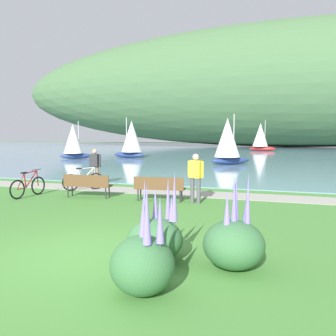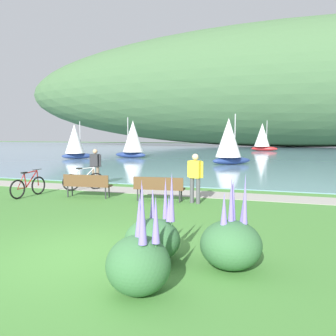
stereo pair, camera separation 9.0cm
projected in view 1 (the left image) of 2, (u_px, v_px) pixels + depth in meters
name	position (u px, v px, depth m)	size (l,w,h in m)	color
ground_plane	(81.00, 256.00, 6.62)	(200.00, 200.00, 0.00)	#478438
bay_water	(253.00, 150.00, 53.16)	(180.00, 80.00, 0.04)	#6B8EA8
distant_hillside	(288.00, 85.00, 66.07)	(118.48, 28.00, 23.92)	#42663D
shoreline_path	(183.00, 193.00, 13.74)	(60.00, 1.50, 0.01)	#A39E93
park_bench_near_camera	(87.00, 184.00, 12.71)	(1.84, 0.65, 0.88)	brown
park_bench_further_along	(159.00, 187.00, 12.02)	(1.84, 0.65, 0.88)	brown
bicycle_leaning_near_bench	(28.00, 186.00, 12.90)	(0.20, 1.77, 1.01)	black
bicycle_beside_path	(83.00, 181.00, 14.49)	(1.35, 1.23, 1.01)	black
person_at_shoreline	(95.00, 165.00, 15.64)	(0.61, 0.25, 1.71)	#72604C
person_on_the_grass	(196.00, 175.00, 11.63)	(0.59, 0.31, 1.71)	#4C4C51
echium_bush_closest_to_camera	(155.00, 238.00, 6.32)	(1.05, 1.05, 1.67)	#386B3D
echium_bush_beside_closest	(143.00, 263.00, 4.98)	(0.96, 0.96, 1.66)	#386B3D
echium_bush_mid_cluster	(234.00, 242.00, 5.95)	(1.08, 1.08, 1.70)	#386B3D
sailboat_nearest_to_shore	(228.00, 141.00, 26.66)	(3.27, 3.05, 3.98)	navy
sailboat_mid_bay	(261.00, 137.00, 49.92)	(3.85, 2.43, 4.44)	#B22323
sailboat_toward_hillside	(74.00, 141.00, 33.06)	(3.02, 2.80, 3.66)	navy
sailboat_far_off	(131.00, 139.00, 34.40)	(3.59, 2.31, 4.11)	navy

